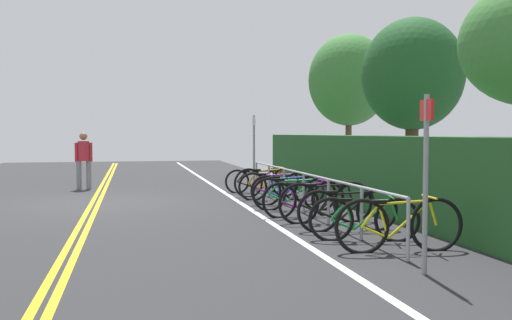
{
  "coord_description": "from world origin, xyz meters",
  "views": [
    {
      "loc": [
        13.4,
        0.82,
        1.63
      ],
      "look_at": [
        2.61,
        3.25,
        1.09
      ],
      "focal_mm": 39.15,
      "sensor_mm": 36.0,
      "label": 1
    }
  ],
  "objects_px": {
    "bicycle_1": "(267,182)",
    "bike_rack": "(304,182)",
    "bicycle_3": "(288,190)",
    "bicycle_9": "(399,225)",
    "bicycle_0": "(257,181)",
    "bicycle_6": "(326,203)",
    "bicycle_4": "(294,194)",
    "tree_near_left": "(349,80)",
    "pedestrian": "(84,157)",
    "bicycle_8": "(364,219)",
    "bicycle_5": "(304,199)",
    "tree_mid": "(413,75)",
    "bicycle_2": "(275,186)",
    "sign_post_far": "(426,166)",
    "bicycle_7": "(348,210)",
    "sign_post_near": "(254,144)"
  },
  "relations": [
    {
      "from": "bicycle_0",
      "to": "bicycle_1",
      "type": "xyz_separation_m",
      "value": [
        0.96,
        0.05,
        0.05
      ]
    },
    {
      "from": "bicycle_4",
      "to": "tree_near_left",
      "type": "relative_size",
      "value": 0.36
    },
    {
      "from": "bicycle_0",
      "to": "sign_post_far",
      "type": "bearing_deg",
      "value": -0.27
    },
    {
      "from": "sign_post_far",
      "to": "bicycle_7",
      "type": "bearing_deg",
      "value": 175.85
    },
    {
      "from": "bicycle_0",
      "to": "bicycle_6",
      "type": "bearing_deg",
      "value": 1.13
    },
    {
      "from": "bicycle_2",
      "to": "bicycle_4",
      "type": "height_order",
      "value": "bicycle_4"
    },
    {
      "from": "tree_near_left",
      "to": "bicycle_2",
      "type": "bearing_deg",
      "value": -40.42
    },
    {
      "from": "bicycle_5",
      "to": "tree_near_left",
      "type": "xyz_separation_m",
      "value": [
        -6.9,
        3.72,
        3.01
      ]
    },
    {
      "from": "bicycle_8",
      "to": "bicycle_9",
      "type": "relative_size",
      "value": 0.89
    },
    {
      "from": "bicycle_4",
      "to": "bicycle_0",
      "type": "bearing_deg",
      "value": -179.87
    },
    {
      "from": "tree_near_left",
      "to": "bicycle_3",
      "type": "bearing_deg",
      "value": -34.53
    },
    {
      "from": "bicycle_9",
      "to": "bike_rack",
      "type": "bearing_deg",
      "value": -177.83
    },
    {
      "from": "bicycle_3",
      "to": "bicycle_7",
      "type": "bearing_deg",
      "value": 0.9
    },
    {
      "from": "bicycle_7",
      "to": "pedestrian",
      "type": "distance_m",
      "value": 9.47
    },
    {
      "from": "bicycle_3",
      "to": "bicycle_8",
      "type": "bearing_deg",
      "value": -0.38
    },
    {
      "from": "bicycle_3",
      "to": "sign_post_near",
      "type": "distance_m",
      "value": 3.95
    },
    {
      "from": "bicycle_2",
      "to": "bicycle_5",
      "type": "xyz_separation_m",
      "value": [
        2.66,
        -0.11,
        0.01
      ]
    },
    {
      "from": "sign_post_near",
      "to": "bicycle_4",
      "type": "bearing_deg",
      "value": -2.07
    },
    {
      "from": "sign_post_near",
      "to": "sign_post_far",
      "type": "height_order",
      "value": "sign_post_near"
    },
    {
      "from": "bicycle_3",
      "to": "bicycle_8",
      "type": "distance_m",
      "value": 4.29
    },
    {
      "from": "bicycle_1",
      "to": "bicycle_8",
      "type": "bearing_deg",
      "value": 0.28
    },
    {
      "from": "bicycle_1",
      "to": "tree_near_left",
      "type": "bearing_deg",
      "value": 133.54
    },
    {
      "from": "bicycle_6",
      "to": "tree_mid",
      "type": "relative_size",
      "value": 0.4
    },
    {
      "from": "bicycle_5",
      "to": "sign_post_near",
      "type": "xyz_separation_m",
      "value": [
        -5.57,
        0.23,
        0.95
      ]
    },
    {
      "from": "pedestrian",
      "to": "bicycle_8",
      "type": "bearing_deg",
      "value": 27.91
    },
    {
      "from": "bicycle_4",
      "to": "pedestrian",
      "type": "xyz_separation_m",
      "value": [
        -5.53,
        -4.67,
        0.6
      ]
    },
    {
      "from": "bicycle_7",
      "to": "tree_near_left",
      "type": "xyz_separation_m",
      "value": [
        -8.61,
        3.5,
        3.0
      ]
    },
    {
      "from": "bicycle_0",
      "to": "bicycle_1",
      "type": "height_order",
      "value": "bicycle_1"
    },
    {
      "from": "bicycle_5",
      "to": "bicycle_8",
      "type": "bearing_deg",
      "value": 3.12
    },
    {
      "from": "bicycle_2",
      "to": "tree_mid",
      "type": "relative_size",
      "value": 0.39
    },
    {
      "from": "bicycle_7",
      "to": "sign_post_far",
      "type": "bearing_deg",
      "value": -4.15
    },
    {
      "from": "bicycle_2",
      "to": "bicycle_8",
      "type": "xyz_separation_m",
      "value": [
        5.21,
        0.03,
        -0.01
      ]
    },
    {
      "from": "sign_post_far",
      "to": "bicycle_2",
      "type": "bearing_deg",
      "value": 179.27
    },
    {
      "from": "bicycle_9",
      "to": "pedestrian",
      "type": "distance_m",
      "value": 10.97
    },
    {
      "from": "sign_post_near",
      "to": "sign_post_far",
      "type": "xyz_separation_m",
      "value": [
        10.12,
        -0.22,
        -0.04
      ]
    },
    {
      "from": "bicycle_8",
      "to": "sign_post_far",
      "type": "relative_size",
      "value": 0.79
    },
    {
      "from": "bike_rack",
      "to": "pedestrian",
      "type": "distance_m",
      "value": 7.61
    },
    {
      "from": "bicycle_4",
      "to": "bicycle_5",
      "type": "bearing_deg",
      "value": -4.19
    },
    {
      "from": "bicycle_7",
      "to": "pedestrian",
      "type": "height_order",
      "value": "pedestrian"
    },
    {
      "from": "sign_post_far",
      "to": "pedestrian",
      "type": "bearing_deg",
      "value": -157.13
    },
    {
      "from": "bicycle_1",
      "to": "bike_rack",
      "type": "bearing_deg",
      "value": 0.79
    },
    {
      "from": "bicycle_4",
      "to": "bicycle_6",
      "type": "xyz_separation_m",
      "value": [
        1.71,
        0.1,
        0.02
      ]
    },
    {
      "from": "bicycle_3",
      "to": "bicycle_9",
      "type": "distance_m",
      "value": 5.12
    },
    {
      "from": "bicycle_3",
      "to": "bicycle_9",
      "type": "relative_size",
      "value": 0.92
    },
    {
      "from": "bicycle_3",
      "to": "bicycle_9",
      "type": "xyz_separation_m",
      "value": [
        5.12,
        0.13,
        0.04
      ]
    },
    {
      "from": "bicycle_6",
      "to": "tree_mid",
      "type": "distance_m",
      "value": 5.22
    },
    {
      "from": "sign_post_near",
      "to": "tree_near_left",
      "type": "distance_m",
      "value": 4.26
    },
    {
      "from": "bicycle_1",
      "to": "bicycle_7",
      "type": "distance_m",
      "value": 5.18
    },
    {
      "from": "bicycle_0",
      "to": "bicycle_1",
      "type": "bearing_deg",
      "value": 3.14
    },
    {
      "from": "bicycle_6",
      "to": "sign_post_near",
      "type": "relative_size",
      "value": 0.84
    }
  ]
}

